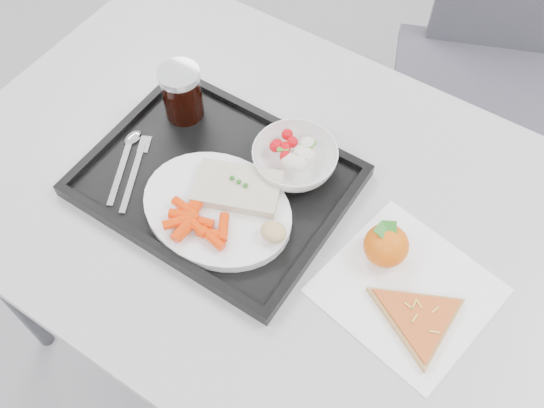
# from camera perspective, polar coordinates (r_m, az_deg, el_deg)

# --- Properties ---
(table) EXTENTS (1.20, 0.80, 0.75)m
(table) POSITION_cam_1_polar(r_m,az_deg,el_deg) (1.14, 0.04, -1.14)
(table) COLOR #A4A4A6
(table) RESTS_ON ground
(chair) EXTENTS (0.55, 0.56, 0.93)m
(chair) POSITION_cam_1_polar(r_m,az_deg,el_deg) (1.74, 20.11, 13.54)
(chair) COLOR #3F3D47
(chair) RESTS_ON ground
(tray) EXTENTS (0.45, 0.35, 0.03)m
(tray) POSITION_cam_1_polar(r_m,az_deg,el_deg) (1.09, -5.26, 2.08)
(tray) COLOR black
(tray) RESTS_ON table
(dinner_plate) EXTENTS (0.27, 0.27, 0.02)m
(dinner_plate) POSITION_cam_1_polar(r_m,az_deg,el_deg) (1.04, -5.17, -0.47)
(dinner_plate) COLOR white
(dinner_plate) RESTS_ON tray
(fish_fillet) EXTENTS (0.17, 0.14, 0.03)m
(fish_fillet) POSITION_cam_1_polar(r_m,az_deg,el_deg) (1.04, -3.27, 1.52)
(fish_fillet) COLOR beige
(fish_fillet) RESTS_ON dinner_plate
(bread_roll) EXTENTS (0.05, 0.04, 0.03)m
(bread_roll) POSITION_cam_1_polar(r_m,az_deg,el_deg) (0.98, 0.14, -2.64)
(bread_roll) COLOR #C6B87B
(bread_roll) RESTS_ON dinner_plate
(salad_bowl) EXTENTS (0.15, 0.15, 0.05)m
(salad_bowl) POSITION_cam_1_polar(r_m,az_deg,el_deg) (1.08, 2.17, 4.22)
(salad_bowl) COLOR white
(salad_bowl) RESTS_ON tray
(cola_glass) EXTENTS (0.08, 0.08, 0.11)m
(cola_glass) POSITION_cam_1_polar(r_m,az_deg,el_deg) (1.15, -8.50, 10.36)
(cola_glass) COLOR black
(cola_glass) RESTS_ON tray
(cutlery) EXTENTS (0.12, 0.16, 0.01)m
(cutlery) POSITION_cam_1_polar(r_m,az_deg,el_deg) (1.13, -13.18, 4.12)
(cutlery) COLOR silver
(cutlery) RESTS_ON tray
(napkin) EXTENTS (0.29, 0.28, 0.00)m
(napkin) POSITION_cam_1_polar(r_m,az_deg,el_deg) (1.01, 12.59, -7.93)
(napkin) COLOR white
(napkin) RESTS_ON table
(tangerine) EXTENTS (0.08, 0.08, 0.07)m
(tangerine) POSITION_cam_1_polar(r_m,az_deg,el_deg) (1.00, 10.70, -3.84)
(tangerine) COLOR #E2540E
(tangerine) RESTS_ON napkin
(pizza_slice) EXTENTS (0.19, 0.19, 0.02)m
(pizza_slice) POSITION_cam_1_polar(r_m,az_deg,el_deg) (0.99, 13.62, -10.45)
(pizza_slice) COLOR tan
(pizza_slice) RESTS_ON napkin
(carrot_pile) EXTENTS (0.12, 0.09, 0.03)m
(carrot_pile) POSITION_cam_1_polar(r_m,az_deg,el_deg) (1.00, -7.29, -1.73)
(carrot_pile) COLOR #ED3605
(carrot_pile) RESTS_ON dinner_plate
(salad_contents) EXTENTS (0.08, 0.08, 0.03)m
(salad_contents) POSITION_cam_1_polar(r_m,az_deg,el_deg) (1.08, 2.20, 4.91)
(salad_contents) COLOR red
(salad_contents) RESTS_ON salad_bowl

